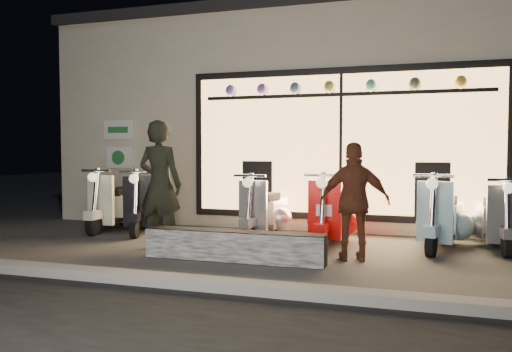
{
  "coord_description": "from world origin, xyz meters",
  "views": [
    {
      "loc": [
        1.93,
        -6.73,
        1.45
      ],
      "look_at": [
        -0.32,
        0.6,
        1.05
      ],
      "focal_mm": 35.0,
      "sensor_mm": 36.0,
      "label": 1
    }
  ],
  "objects": [
    {
      "name": "scooter_blue",
      "position": [
        2.42,
        1.11,
        0.43
      ],
      "size": [
        0.72,
        1.51,
        1.08
      ],
      "rotation": [
        0.0,
        0.0,
        -0.24
      ],
      "color": "black",
      "rests_on": "ground"
    },
    {
      "name": "kerb",
      "position": [
        0.0,
        -2.0,
        0.06
      ],
      "size": [
        40.0,
        0.25,
        0.12
      ],
      "primitive_type": "cube",
      "color": "slate",
      "rests_on": "ground"
    },
    {
      "name": "scooter_grey",
      "position": [
        3.19,
        1.35,
        0.41
      ],
      "size": [
        0.47,
        1.42,
        1.02
      ],
      "rotation": [
        0.0,
        0.0,
        0.03
      ],
      "color": "black",
      "rests_on": "ground"
    },
    {
      "name": "woman",
      "position": [
        1.26,
        -0.16,
        0.78
      ],
      "size": [
        0.97,
        0.57,
        1.55
      ],
      "primitive_type": "imported",
      "rotation": [
        0.0,
        0.0,
        3.36
      ],
      "color": "brown",
      "rests_on": "ground"
    },
    {
      "name": "man",
      "position": [
        -1.56,
        -0.17,
        0.94
      ],
      "size": [
        0.72,
        0.5,
        1.88
      ],
      "primitive_type": "imported",
      "rotation": [
        0.0,
        0.0,
        3.06
      ],
      "color": "black",
      "rests_on": "ground"
    },
    {
      "name": "scooter_black",
      "position": [
        -2.58,
        1.19,
        0.43
      ],
      "size": [
        0.75,
        1.49,
        1.06
      ],
      "rotation": [
        0.0,
        0.0,
        0.29
      ],
      "color": "black",
      "rests_on": "ground"
    },
    {
      "name": "shop_building",
      "position": [
        0.0,
        4.98,
        2.1
      ],
      "size": [
        10.2,
        6.23,
        4.2
      ],
      "color": "beige",
      "rests_on": "ground"
    },
    {
      "name": "graffiti_barrier",
      "position": [
        -0.24,
        -0.65,
        0.2
      ],
      "size": [
        2.41,
        0.28,
        0.4
      ],
      "primitive_type": "cube",
      "color": "black",
      "rests_on": "ground"
    },
    {
      "name": "scooter_red",
      "position": [
        0.79,
        0.97,
        0.43
      ],
      "size": [
        0.49,
        1.49,
        1.07
      ],
      "rotation": [
        0.0,
        0.0,
        -0.03
      ],
      "color": "black",
      "rests_on": "ground"
    },
    {
      "name": "scooter_cream",
      "position": [
        -3.15,
        1.23,
        0.43
      ],
      "size": [
        0.48,
        1.49,
        1.07
      ],
      "rotation": [
        0.0,
        0.0,
        0.01
      ],
      "color": "black",
      "rests_on": "ground"
    },
    {
      "name": "scooter_silver",
      "position": [
        -0.34,
        1.21,
        0.41
      ],
      "size": [
        0.54,
        1.45,
        1.03
      ],
      "rotation": [
        0.0,
        0.0,
        -0.1
      ],
      "color": "black",
      "rests_on": "ground"
    },
    {
      "name": "ground",
      "position": [
        0.0,
        0.0,
        0.0
      ],
      "size": [
        40.0,
        40.0,
        0.0
      ],
      "primitive_type": "plane",
      "color": "#383533",
      "rests_on": "ground"
    }
  ]
}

